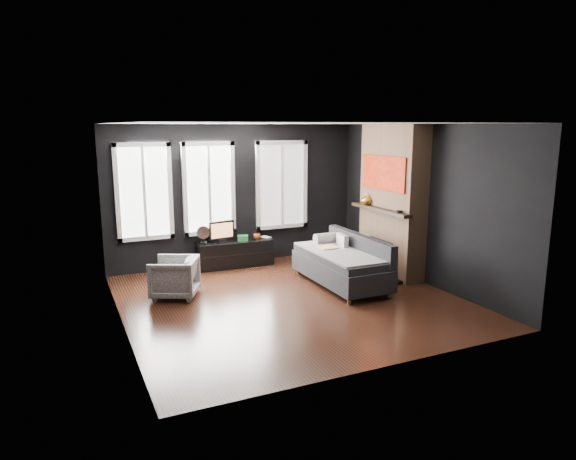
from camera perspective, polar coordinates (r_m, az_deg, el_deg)
name	(u,v)px	position (r m, az deg, el deg)	size (l,w,h in m)	color
floor	(290,300)	(8.07, 0.24, -7.77)	(5.00, 5.00, 0.00)	black
ceiling	(290,123)	(7.62, 0.26, 11.77)	(5.00, 5.00, 0.00)	white
wall_back	(236,195)	(10.03, -5.77, 3.92)	(5.00, 0.02, 2.70)	black
wall_left	(117,228)	(7.07, -18.45, 0.19)	(0.02, 5.00, 2.70)	black
wall_right	(423,204)	(9.06, 14.77, 2.78)	(0.02, 5.00, 2.70)	black
windows	(213,141)	(9.77, -8.35, 9.72)	(4.00, 0.16, 1.76)	white
fireplace	(392,200)	(9.41, 11.52, 3.24)	(0.70, 1.62, 2.70)	#93724C
sofa	(341,261)	(8.73, 5.89, -3.42)	(0.99, 1.99, 0.85)	black
stripe_pillow	(342,245)	(9.06, 6.06, -1.63)	(0.09, 0.37, 0.37)	gray
armchair	(174,275)	(8.31, -12.53, -4.95)	(0.68, 0.64, 0.70)	silver
media_console	(235,253)	(9.95, -5.94, -2.60)	(1.45, 0.45, 0.50)	black
monitor	(221,230)	(9.77, -7.40, -0.02)	(0.52, 0.11, 0.46)	black
desk_fan	(203,234)	(9.71, -9.40, -0.48)	(0.25, 0.25, 0.35)	#A2A2A2
mug	(257,236)	(9.99, -3.47, -0.64)	(0.14, 0.11, 0.14)	#C84E15
book	(262,233)	(10.06, -2.92, -0.30)	(0.16, 0.02, 0.22)	tan
storage_box	(243,238)	(9.87, -5.04, -0.90)	(0.20, 0.12, 0.11)	#267134
mantel_vase	(367,199)	(9.63, 8.74, 3.40)	(0.20, 0.21, 0.20)	gold
mantel_clock	(399,212)	(8.84, 12.27, 2.02)	(0.11, 0.11, 0.04)	black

